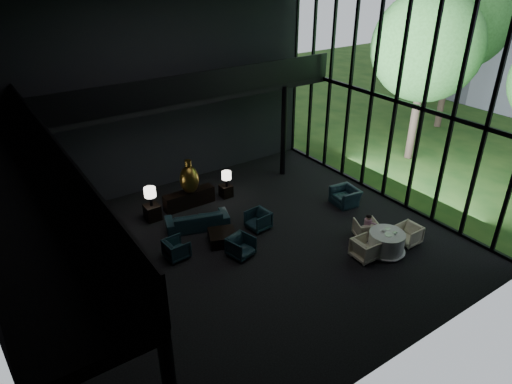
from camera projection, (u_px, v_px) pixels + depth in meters
floor at (241, 250)px, 15.37m from camera, size 14.00×12.00×0.02m
wall_back at (157, 93)px, 17.87m from camera, size 14.00×0.04×8.00m
wall_front at (400, 230)px, 9.12m from camera, size 14.00×0.04×8.00m
curtain_wall at (396, 101)px, 16.96m from camera, size 0.20×12.00×8.00m
mezzanine_left at (19, 193)px, 10.50m from camera, size 2.00×12.00×0.25m
mezzanine_back at (191, 95)px, 17.64m from camera, size 12.00×2.00×0.25m
railing_left at (59, 159)px, 10.72m from camera, size 0.06×12.00×1.00m
railing_back at (203, 85)px, 16.63m from camera, size 12.00×0.06×1.00m
column_nw at (34, 173)px, 16.09m from camera, size 0.24×0.24×4.00m
column_ne at (284, 132)px, 19.74m from camera, size 0.24×0.24×4.00m
tree_near at (427, 47)px, 19.86m from camera, size 4.80×4.80×7.65m
tree_far at (459, 16)px, 23.45m from camera, size 5.60×5.60×8.80m
console at (189, 199)px, 17.90m from camera, size 2.06×0.47×0.66m
bronze_urn at (189, 179)px, 17.37m from camera, size 0.73×0.73×1.37m
side_table_left at (152, 212)px, 17.03m from camera, size 0.54×0.54×0.59m
table_lamp_left at (150, 193)px, 16.64m from camera, size 0.43×0.43×0.73m
side_table_right at (226, 191)px, 18.64m from camera, size 0.45×0.45×0.50m
table_lamp_right at (226, 176)px, 18.25m from camera, size 0.39×0.39×0.65m
sofa at (197, 216)px, 16.44m from camera, size 2.56×1.42×0.96m
lounge_armchair_west at (177, 248)px, 14.86m from camera, size 0.69×0.73×0.71m
lounge_armchair_east at (258, 219)px, 16.41m from camera, size 0.78×0.82×0.78m
lounge_armchair_south at (241, 246)px, 14.93m from camera, size 0.91×0.88×0.78m
window_armchair at (345, 194)px, 18.00m from camera, size 0.76×1.07×0.88m
coffee_table at (222, 237)px, 15.71m from camera, size 1.18×1.18×0.41m
dining_table at (386, 244)px, 15.14m from camera, size 1.33×1.33×0.75m
dining_chair_north at (366, 229)px, 15.91m from camera, size 0.90×0.88×0.72m
dining_chair_east at (408, 234)px, 15.60m from camera, size 0.68×0.72×0.73m
dining_chair_west at (366, 248)px, 14.81m from camera, size 0.78×0.82×0.81m
child at (368, 222)px, 15.61m from camera, size 0.26×0.26×0.56m
plate_a at (388, 235)px, 14.83m from camera, size 0.24×0.24×0.02m
plate_b at (387, 229)px, 15.17m from camera, size 0.24×0.24×0.01m
saucer at (395, 232)px, 14.97m from camera, size 0.21×0.21×0.01m
coffee_cup at (396, 232)px, 14.94m from camera, size 0.08×0.08×0.06m
cereal_bowl at (384, 231)px, 15.01m from camera, size 0.14×0.14×0.07m
cream_pot at (395, 234)px, 14.84m from camera, size 0.08×0.08×0.07m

